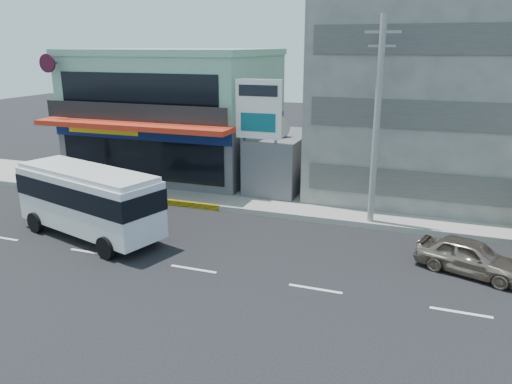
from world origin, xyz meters
TOP-DOWN VIEW (x-y plane):
  - ground at (0.00, 0.00)m, footprint 120.00×120.00m
  - sidewalk at (5.00, 9.50)m, footprint 70.00×5.00m
  - shop_building at (-8.00, 13.95)m, footprint 12.40×11.70m
  - concrete_building at (10.00, 15.00)m, footprint 16.00×12.00m
  - gap_structure at (0.00, 12.00)m, footprint 3.00×6.00m
  - satellite_dish at (0.00, 11.00)m, footprint 1.50×1.50m
  - billboard at (-0.50, 9.20)m, footprint 2.60×0.18m
  - utility_pole_near at (6.00, 7.40)m, footprint 1.60×0.30m
  - minibus at (-6.08, 1.58)m, footprint 8.14×4.56m
  - sedan at (10.37, 3.37)m, footprint 4.41×2.93m
  - motorcycle_rider at (-12.87, 5.53)m, footprint 1.91×0.91m

SIDE VIEW (x-z plane):
  - ground at x=0.00m, z-range 0.00..0.00m
  - sidewalk at x=5.00m, z-range 0.00..0.30m
  - sedan at x=10.37m, z-range 0.00..1.40m
  - motorcycle_rider at x=-12.87m, z-range -0.40..1.95m
  - gap_structure at x=0.00m, z-range 0.00..3.50m
  - minibus at x=-6.08m, z-range 0.31..3.56m
  - satellite_dish at x=0.00m, z-range 3.50..3.65m
  - shop_building at x=-8.00m, z-range 0.00..8.00m
  - billboard at x=-0.50m, z-range 1.48..8.38m
  - utility_pole_near at x=6.00m, z-range 0.15..10.15m
  - concrete_building at x=10.00m, z-range 0.00..14.00m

